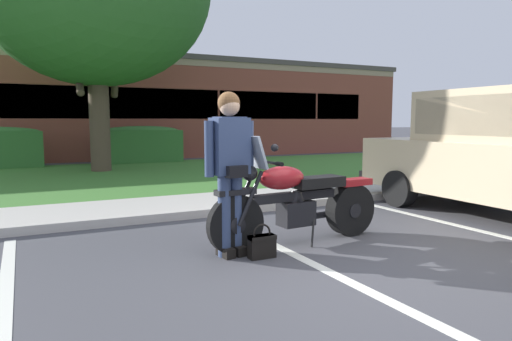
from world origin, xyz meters
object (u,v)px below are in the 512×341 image
object	(u,v)px
motorcycle	(303,201)
rider_person	(230,161)
brick_building	(85,108)
handbag	(262,244)
hedge_center_left	(142,144)

from	to	relation	value
motorcycle	rider_person	bearing A→B (deg)	-175.10
rider_person	brick_building	world-z (taller)	brick_building
rider_person	brick_building	size ratio (longest dim) A/B	0.06
handbag	hedge_center_left	size ratio (longest dim) A/B	0.14
motorcycle	brick_building	world-z (taller)	brick_building
rider_person	brick_building	xyz separation A→B (m)	(0.05, 16.18, 0.96)
rider_person	handbag	size ratio (longest dim) A/B	4.74
handbag	hedge_center_left	world-z (taller)	hedge_center_left
motorcycle	handbag	distance (m)	0.83
hedge_center_left	brick_building	world-z (taller)	brick_building
brick_building	rider_person	bearing A→B (deg)	-90.18
rider_person	hedge_center_left	bearing A→B (deg)	83.12
motorcycle	hedge_center_left	bearing A→B (deg)	88.15
rider_person	hedge_center_left	xyz separation A→B (m)	(1.28, 10.61, -0.34)
rider_person	hedge_center_left	distance (m)	10.69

